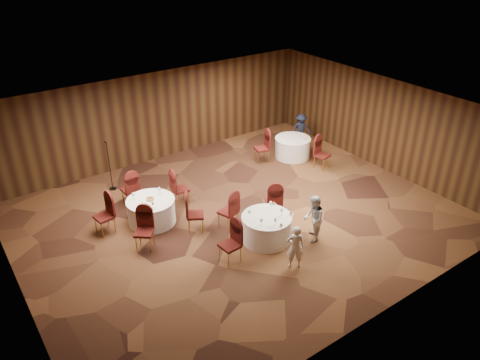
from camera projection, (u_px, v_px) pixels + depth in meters
ground at (238, 217)px, 13.79m from camera, size 12.00×12.00×0.00m
room_shell at (238, 157)px, 12.85m from camera, size 12.00×12.00×12.00m
table_main at (266, 228)px, 12.64m from camera, size 1.36×1.36×0.74m
table_left at (151, 211)px, 13.40m from camera, size 1.38×1.38×0.74m
table_right at (292, 147)px, 17.24m from camera, size 1.31×1.31×0.74m
chairs_main at (245, 218)px, 12.84m from camera, size 2.86×1.94×1.00m
chairs_left at (151, 207)px, 13.33m from camera, size 3.05×2.97×1.00m
chairs_right at (292, 152)px, 16.62m from camera, size 2.03×2.29×1.00m
tabletop_main at (274, 213)px, 12.43m from camera, size 1.10×1.09×0.22m
tabletop_left at (150, 198)px, 13.18m from camera, size 0.82×0.81×0.22m
tabletop_right at (304, 135)px, 16.91m from camera, size 0.08×0.08×0.22m
mic_stand at (111, 175)px, 15.06m from camera, size 0.24×0.24×1.67m
woman_a at (295, 247)px, 11.53m from camera, size 0.53×0.48×1.21m
woman_b at (314, 219)px, 12.50m from camera, size 0.81×0.83×1.35m
man_c at (301, 129)px, 18.24m from camera, size 0.88×0.82×1.20m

